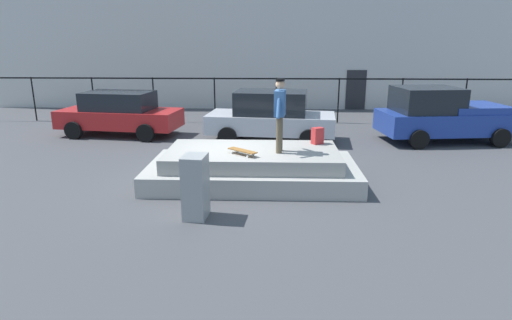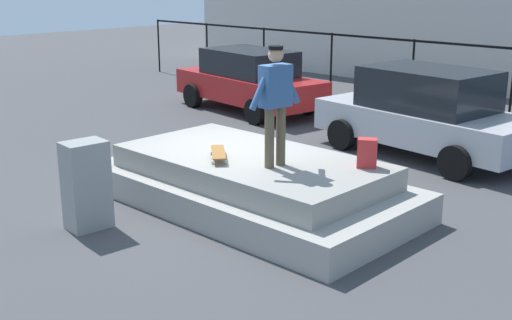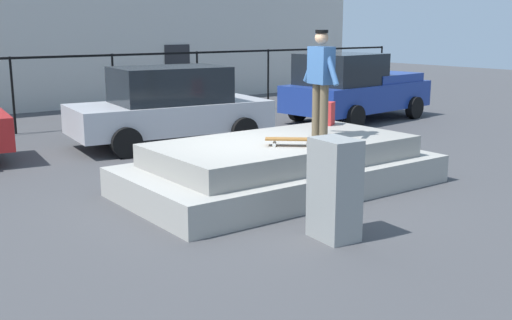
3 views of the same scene
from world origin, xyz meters
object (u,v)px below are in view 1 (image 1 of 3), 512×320
at_px(skateboarder, 280,110).
at_px(car_red_sedan_near, 120,113).
at_px(car_blue_pickup_far, 442,115).
at_px(skateboard, 242,151).
at_px(car_silver_sedan_mid, 271,116).
at_px(utility_box, 195,187).
at_px(backpack, 317,136).

relative_size(skateboarder, car_red_sedan_near, 0.38).
bearing_deg(car_blue_pickup_far, skateboard, -142.10).
relative_size(car_silver_sedan_mid, car_blue_pickup_far, 0.97).
bearing_deg(car_red_sedan_near, utility_box, -61.29).
bearing_deg(utility_box, car_blue_pickup_far, 48.44).
bearing_deg(skateboard, skateboarder, 19.84).
xyz_separation_m(skateboard, backpack, (1.90, 1.20, 0.11)).
height_order(car_red_sedan_near, car_blue_pickup_far, car_blue_pickup_far).
relative_size(backpack, utility_box, 0.33).
bearing_deg(backpack, car_silver_sedan_mid, -103.16).
height_order(skateboarder, car_silver_sedan_mid, skateboarder).
xyz_separation_m(backpack, car_blue_pickup_far, (4.76, 3.98, -0.09)).
bearing_deg(skateboarder, car_blue_pickup_far, 40.11).
distance_m(skateboard, utility_box, 2.02).
distance_m(skateboarder, backpack, 1.58).
bearing_deg(skateboard, car_blue_pickup_far, 37.90).
xyz_separation_m(skateboarder, car_silver_sedan_mid, (-0.21, 4.75, -0.97)).
bearing_deg(skateboard, utility_box, -114.06).
height_order(skateboard, utility_box, utility_box).
bearing_deg(utility_box, car_silver_sedan_mid, 83.12).
xyz_separation_m(car_red_sedan_near, car_silver_sedan_mid, (5.65, -0.70, 0.05)).
relative_size(car_blue_pickup_far, utility_box, 3.67).
relative_size(skateboard, car_red_sedan_near, 0.16).
distance_m(skateboarder, skateboard, 1.32).
bearing_deg(skateboarder, utility_box, -128.35).
bearing_deg(backpack, utility_box, 17.37).
distance_m(skateboarder, car_blue_pickup_far, 7.61).
xyz_separation_m(car_red_sedan_near, car_blue_pickup_far, (11.64, -0.58, 0.11)).
xyz_separation_m(skateboarder, backpack, (1.02, 0.89, -0.82)).
xyz_separation_m(skateboard, car_silver_sedan_mid, (0.67, 5.07, -0.04)).
distance_m(skateboarder, car_silver_sedan_mid, 4.85).
distance_m(skateboard, backpack, 2.25).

